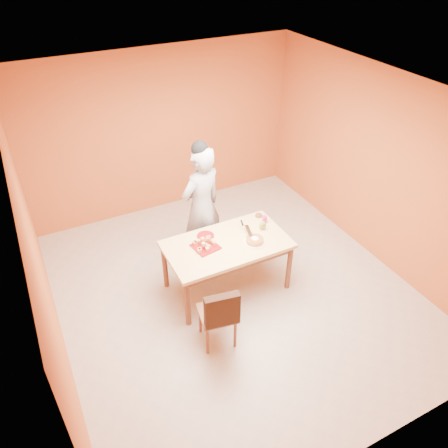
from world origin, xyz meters
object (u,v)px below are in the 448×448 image
dining_table (227,249)px  red_dinner_plate (206,236)px  checker_tin (259,215)px  person (202,207)px  egg_ornament (263,225)px  pastry_platter (206,247)px  sponge_cake (255,240)px  magenta_glass (265,219)px  dining_chair (218,313)px

dining_table → red_dinner_plate: size_ratio=7.00×
checker_tin → person: bearing=152.3°
egg_ornament → person: bearing=117.7°
red_dinner_plate → egg_ornament: egg_ornament is taller
pastry_platter → sponge_cake: bearing=-18.1°
checker_tin → magenta_glass: bearing=-91.5°
person → pastry_platter: size_ratio=6.02×
dining_table → dining_chair: dining_chair is taller
person → red_dinner_plate: person is taller
dining_chair → dining_table: bearing=66.5°
dining_chair → sponge_cake: dining_chair is taller
dining_chair → magenta_glass: bearing=49.1°
sponge_cake → checker_tin: size_ratio=2.33×
person → dining_table: bearing=75.2°
person → magenta_glass: 0.89m
egg_ornament → magenta_glass: bearing=35.1°
dining_table → pastry_platter: 0.30m
person → red_dinner_plate: (-0.16, -0.46, -0.14)m
dining_table → sponge_cake: 0.38m
person → egg_ornament: size_ratio=14.82×
egg_ornament → sponge_cake: bearing=-153.5°
sponge_cake → magenta_glass: 0.48m
red_dinner_plate → dining_table: bearing=-54.0°
sponge_cake → dining_table: bearing=155.0°
person → egg_ornament: bearing=115.0°
dining_table → egg_ornament: 0.59m
red_dinner_plate → sponge_cake: 0.66m
dining_chair → checker_tin: 1.68m
red_dinner_plate → sponge_cake: size_ratio=1.00×
pastry_platter → egg_ornament: size_ratio=2.46×
pastry_platter → sponge_cake: 0.64m
sponge_cake → magenta_glass: (0.35, 0.34, 0.01)m
magenta_glass → dining_table: bearing=-164.8°
person → magenta_glass: person is taller
dining_table → checker_tin: 0.77m
dining_chair → red_dinner_plate: dining_chair is taller
red_dinner_plate → dining_chair: bearing=-107.7°
red_dinner_plate → magenta_glass: bearing=-4.8°
magenta_glass → red_dinner_plate: bearing=175.2°
pastry_platter → checker_tin: 1.01m
magenta_glass → pastry_platter: bearing=-171.9°
egg_ornament → magenta_glass: 0.17m
pastry_platter → red_dinner_plate: (0.10, 0.21, -0.00)m
dining_table → sponge_cake: (0.33, -0.15, 0.13)m
sponge_cake → dining_chair: bearing=-143.0°
dining_chair → magenta_glass: (1.20, 0.97, 0.34)m
red_dinner_plate → magenta_glass: 0.87m
dining_table → person: 0.76m
dining_chair → red_dinner_plate: 1.14m
pastry_platter → sponge_cake: (0.61, -0.20, 0.03)m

